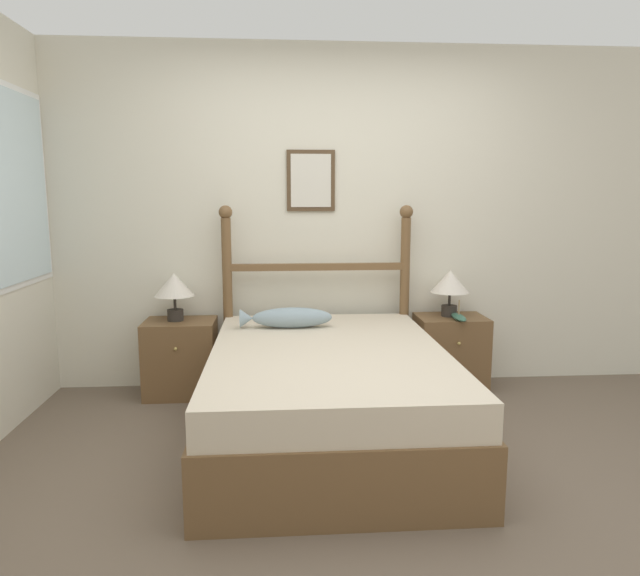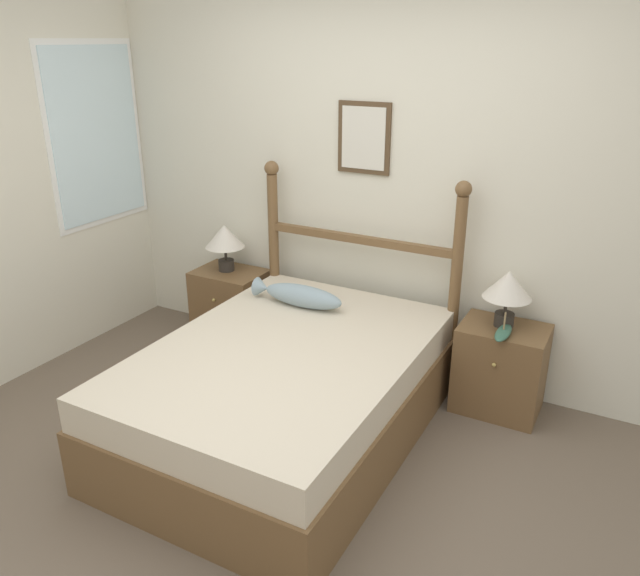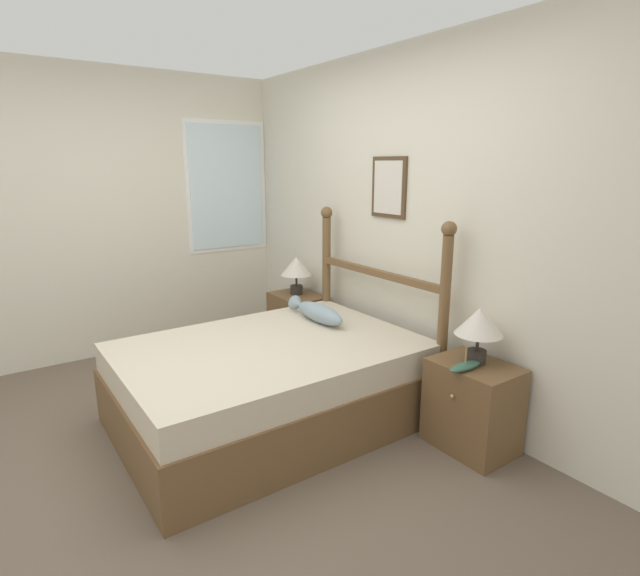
# 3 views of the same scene
# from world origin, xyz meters

# --- Properties ---
(ground_plane) EXTENTS (16.00, 16.00, 0.00)m
(ground_plane) POSITION_xyz_m (0.00, 0.00, 0.00)
(ground_plane) COLOR brown
(wall_back) EXTENTS (6.40, 0.08, 2.55)m
(wall_back) POSITION_xyz_m (-0.00, 1.73, 1.28)
(wall_back) COLOR beige
(wall_back) RESTS_ON ground_plane
(bed) EXTENTS (1.39, 1.96, 0.56)m
(bed) POSITION_xyz_m (-0.14, 0.62, 0.28)
(bed) COLOR brown
(bed) RESTS_ON ground_plane
(headboard) EXTENTS (1.42, 0.10, 1.38)m
(headboard) POSITION_xyz_m (-0.14, 1.57, 0.77)
(headboard) COLOR brown
(headboard) RESTS_ON ground_plane
(nightstand_left) EXTENTS (0.51, 0.40, 0.55)m
(nightstand_left) POSITION_xyz_m (-1.15, 1.48, 0.28)
(nightstand_left) COLOR brown
(nightstand_left) RESTS_ON ground_plane
(nightstand_right) EXTENTS (0.51, 0.40, 0.55)m
(nightstand_right) POSITION_xyz_m (0.86, 1.48, 0.28)
(nightstand_right) COLOR brown
(nightstand_right) RESTS_ON ground_plane
(table_lamp_left) EXTENTS (0.29, 0.29, 0.35)m
(table_lamp_left) POSITION_xyz_m (-1.18, 1.49, 0.80)
(table_lamp_left) COLOR #2D2823
(table_lamp_left) RESTS_ON nightstand_left
(table_lamp_right) EXTENTS (0.29, 0.29, 0.35)m
(table_lamp_right) POSITION_xyz_m (0.84, 1.50, 0.80)
(table_lamp_right) COLOR #2D2823
(table_lamp_right) RESTS_ON nightstand_right
(model_boat) EXTENTS (0.08, 0.25, 0.15)m
(model_boat) POSITION_xyz_m (0.87, 1.36, 0.58)
(model_boat) COLOR #386651
(model_boat) RESTS_ON nightstand_right
(fish_pillow) EXTENTS (0.62, 0.15, 0.14)m
(fish_pillow) POSITION_xyz_m (-0.37, 1.17, 0.63)
(fish_pillow) COLOR #8499A3
(fish_pillow) RESTS_ON bed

